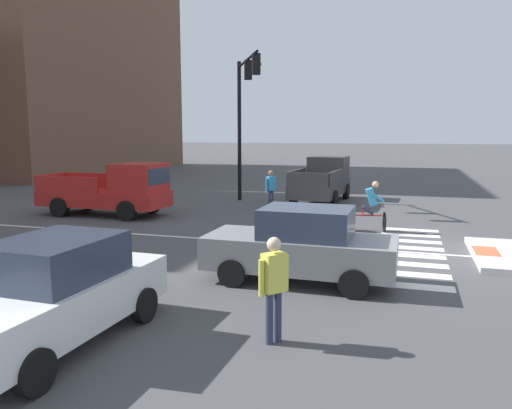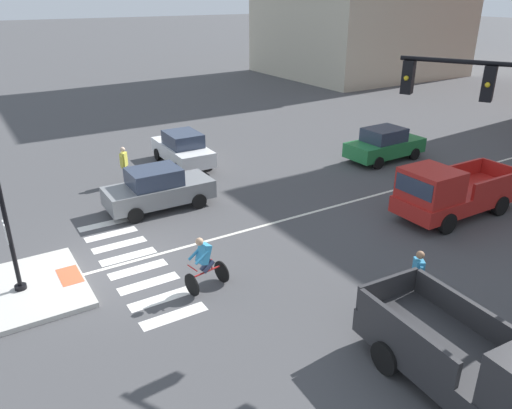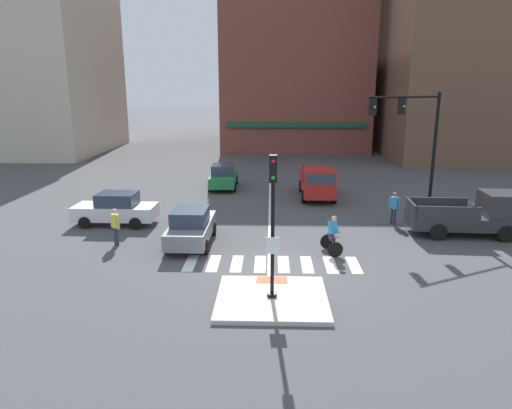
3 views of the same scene
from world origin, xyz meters
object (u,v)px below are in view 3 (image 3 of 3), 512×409
at_px(traffic_light_mast, 416,132).
at_px(pedestrian_at_curb_left, 115,224).
at_px(signal_pole, 273,214).
at_px(cyclist, 332,234).
at_px(pickup_truck_red_eastbound_far, 318,183).
at_px(pickup_truck_charcoal_cross_right, 475,215).
at_px(car_green_westbound_distant, 223,176).
at_px(pedestrian_waiting_far_side, 394,205).
at_px(car_white_cross_left, 116,209).
at_px(car_grey_westbound_near, 191,227).

distance_m(traffic_light_mast, pedestrian_at_curb_left, 15.67).
bearing_deg(signal_pole, cyclist, 60.80).
bearing_deg(pickup_truck_red_eastbound_far, pickup_truck_charcoal_cross_right, -46.82).
distance_m(car_green_westbound_distant, cyclist, 14.07).
bearing_deg(pedestrian_at_curb_left, signal_pole, -37.47).
bearing_deg(pedestrian_at_curb_left, traffic_light_mast, 20.14).
bearing_deg(pedestrian_waiting_far_side, car_white_cross_left, -178.18).
distance_m(pickup_truck_red_eastbound_far, pedestrian_at_curb_left, 13.32).
xyz_separation_m(traffic_light_mast, car_white_cross_left, (-15.37, -2.05, -3.73)).
height_order(car_green_westbound_distant, pickup_truck_red_eastbound_far, pickup_truck_red_eastbound_far).
bearing_deg(pedestrian_at_curb_left, car_green_westbound_distant, 73.63).
relative_size(pickup_truck_red_eastbound_far, pickup_truck_charcoal_cross_right, 0.98).
xyz_separation_m(signal_pole, pickup_truck_red_eastbound_far, (2.86, 14.36, -1.98)).
height_order(traffic_light_mast, pedestrian_waiting_far_side, traffic_light_mast).
bearing_deg(pickup_truck_red_eastbound_far, car_white_cross_left, -151.32).
bearing_deg(car_grey_westbound_near, traffic_light_mast, 24.34).
height_order(traffic_light_mast, pedestrian_at_curb_left, traffic_light_mast).
height_order(pedestrian_at_curb_left, pedestrian_waiting_far_side, same).
relative_size(traffic_light_mast, car_white_cross_left, 1.58).
bearing_deg(car_green_westbound_distant, car_grey_westbound_near, -91.23).
xyz_separation_m(car_green_westbound_distant, pickup_truck_red_eastbound_far, (6.19, -2.95, 0.17)).
bearing_deg(pickup_truck_red_eastbound_far, pedestrian_at_curb_left, -136.92).
height_order(traffic_light_mast, cyclist, traffic_light_mast).
distance_m(pickup_truck_red_eastbound_far, cyclist, 9.86).
bearing_deg(car_green_westbound_distant, pickup_truck_red_eastbound_far, -25.47).
xyz_separation_m(pedestrian_at_curb_left, pedestrian_waiting_far_side, (13.06, 3.65, 0.00)).
height_order(cyclist, pedestrian_at_curb_left, cyclist).
xyz_separation_m(car_green_westbound_distant, pedestrian_waiting_far_side, (9.52, -8.39, 0.17)).
height_order(signal_pole, car_grey_westbound_near, signal_pole).
relative_size(signal_pole, pedestrian_at_curb_left, 2.79).
relative_size(car_grey_westbound_near, pedestrian_at_curb_left, 2.46).
bearing_deg(pedestrian_waiting_far_side, traffic_light_mast, 51.64).
height_order(pickup_truck_red_eastbound_far, pedestrian_at_curb_left, pickup_truck_red_eastbound_far).
height_order(traffic_light_mast, car_white_cross_left, traffic_light_mast).
bearing_deg(car_white_cross_left, pickup_truck_red_eastbound_far, 28.68).
xyz_separation_m(car_grey_westbound_near, cyclist, (6.10, -1.01, 0.06)).
bearing_deg(car_green_westbound_distant, signal_pole, -79.11).
relative_size(traffic_light_mast, pickup_truck_red_eastbound_far, 1.28).
relative_size(car_green_westbound_distant, pedestrian_at_curb_left, 2.48).
distance_m(car_green_westbound_distant, pedestrian_at_curb_left, 12.55).
bearing_deg(pedestrian_at_curb_left, pickup_truck_charcoal_cross_right, 6.88).
bearing_deg(traffic_light_mast, pickup_truck_charcoal_cross_right, -57.60).
xyz_separation_m(pickup_truck_red_eastbound_far, cyclist, (-0.34, -9.85, -0.11)).
height_order(car_white_cross_left, pedestrian_waiting_far_side, pedestrian_waiting_far_side).
bearing_deg(signal_pole, pickup_truck_red_eastbound_far, 78.74).
xyz_separation_m(signal_pole, car_grey_westbound_near, (-3.58, 5.52, -2.15)).
relative_size(car_white_cross_left, pickup_truck_charcoal_cross_right, 0.80).
xyz_separation_m(signal_pole, pickup_truck_charcoal_cross_right, (9.54, 7.24, -1.98)).
height_order(cyclist, pedestrian_waiting_far_side, cyclist).
bearing_deg(car_white_cross_left, car_grey_westbound_near, -34.24).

